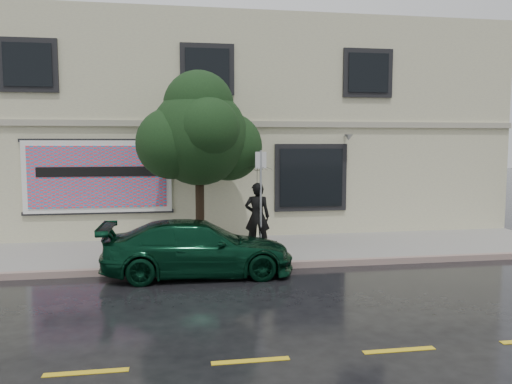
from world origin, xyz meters
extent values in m
plane|color=black|center=(0.00, 0.00, 0.00)|extent=(90.00, 90.00, 0.00)
cube|color=gray|center=(0.00, 3.25, 0.07)|extent=(20.00, 3.50, 0.15)
cube|color=slate|center=(0.00, 1.50, 0.07)|extent=(20.00, 0.18, 0.16)
cube|color=gold|center=(0.00, -3.50, 0.01)|extent=(19.00, 0.12, 0.01)
cube|color=#B4AD91|center=(0.00, 9.00, 3.50)|extent=(20.00, 8.00, 7.00)
cube|color=#9E9984|center=(0.00, 4.96, 3.60)|extent=(20.00, 0.12, 0.18)
cube|color=black|center=(3.20, 4.96, 1.95)|extent=(2.30, 0.10, 2.10)
cube|color=black|center=(3.20, 4.90, 1.95)|extent=(2.00, 0.05, 1.80)
cube|color=black|center=(-5.00, 4.90, 5.20)|extent=(1.30, 0.05, 1.20)
cube|color=black|center=(0.00, 4.90, 5.20)|extent=(1.30, 0.05, 1.20)
cube|color=black|center=(5.00, 4.90, 5.20)|extent=(1.30, 0.05, 1.20)
cube|color=white|center=(-3.20, 4.93, 2.05)|extent=(4.20, 0.06, 2.10)
cube|color=#FD3848|center=(-3.20, 4.89, 2.05)|extent=(3.90, 0.04, 1.80)
cube|color=black|center=(-3.20, 4.96, 1.00)|extent=(4.30, 0.10, 0.10)
cube|color=black|center=(-3.20, 4.96, 3.10)|extent=(4.30, 0.10, 0.10)
cube|color=black|center=(-3.20, 4.86, 2.20)|extent=(3.40, 0.02, 0.28)
imported|color=black|center=(-0.50, 1.20, 0.63)|extent=(4.36, 1.98, 1.26)
imported|color=black|center=(1.16, 2.91, 1.07)|extent=(0.74, 0.56, 1.83)
imported|color=black|center=(1.16, 2.91, 2.30)|extent=(0.89, 0.89, 0.65)
cylinder|color=black|center=(-0.34, 3.29, 1.22)|extent=(0.23, 0.23, 2.15)
sphere|color=black|center=(-0.34, 3.29, 3.19)|extent=(2.59, 2.59, 2.59)
cylinder|color=silver|center=(-1.50, 2.89, 0.19)|extent=(0.28, 0.28, 0.07)
cylinder|color=silver|center=(-1.50, 2.89, 0.48)|extent=(0.20, 0.20, 0.51)
sphere|color=silver|center=(-1.50, 2.89, 0.77)|extent=(0.20, 0.20, 0.20)
cylinder|color=silver|center=(-1.50, 2.89, 0.50)|extent=(0.29, 0.09, 0.09)
cylinder|color=#989BA0|center=(1.23, 2.75, 1.49)|extent=(0.06, 0.06, 2.69)
cube|color=silver|center=(1.23, 2.75, 2.58)|extent=(0.32, 0.14, 0.43)
camera|label=1|loc=(-1.01, -10.10, 3.02)|focal=35.00mm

